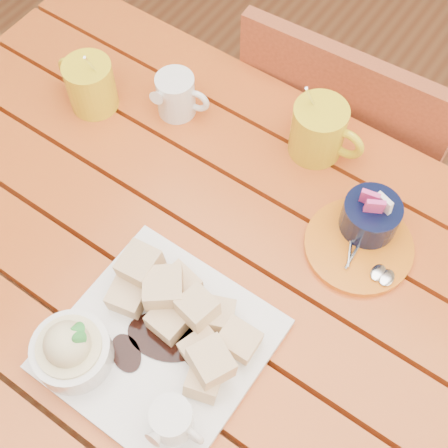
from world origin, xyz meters
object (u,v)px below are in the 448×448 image
Objects in this scene: coffee_mug_left at (90,84)px; coffee_mug_right at (320,130)px; dessert_plate at (144,341)px; table at (198,298)px; orange_saucer at (359,247)px; chair_far at (342,150)px.

coffee_mug_right reaches higher than coffee_mug_left.
dessert_plate is 0.47m from coffee_mug_left.
coffee_mug_left is at bearing 154.57° from table.
orange_saucer is 0.20× the size of chair_far.
orange_saucer is at bearing 43.33° from table.
table is 0.28m from orange_saucer.
dessert_plate is at bearing 87.46° from chair_far.
coffee_mug_right reaches higher than table.
coffee_mug_left is (-0.36, 0.30, 0.02)m from dessert_plate.
chair_far is at bearing 94.13° from coffee_mug_right.
orange_saucer is (0.18, 0.17, 0.11)m from table.
table is 8.61× the size of coffee_mug_left.
dessert_plate is at bearing -118.23° from orange_saucer.
chair_far is (0.01, 0.53, -0.16)m from table.
chair_far reaches higher than table.
orange_saucer reaches higher than table.
coffee_mug_left is 0.60m from chair_far.
coffee_mug_left is at bearing 139.87° from dessert_plate.
coffee_mug_right reaches higher than dessert_plate.
dessert_plate is 0.44m from coffee_mug_right.
table is 0.41m from coffee_mug_left.
table is 0.55m from chair_far.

